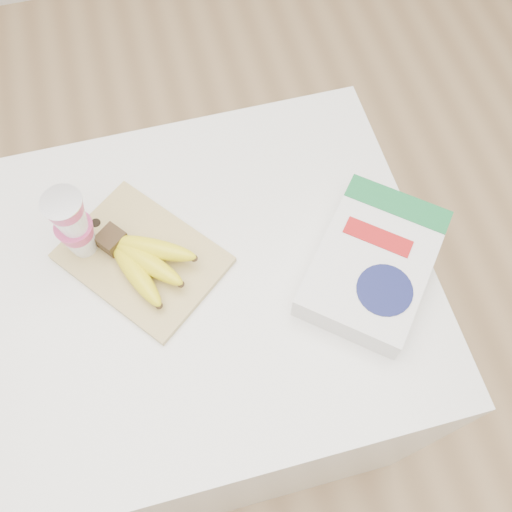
{
  "coord_description": "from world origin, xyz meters",
  "views": [
    {
      "loc": [
        0.12,
        -0.47,
        1.88
      ],
      "look_at": [
        0.24,
        -0.01,
        0.9
      ],
      "focal_mm": 40.0,
      "sensor_mm": 36.0,
      "label": 1
    }
  ],
  "objects_px": {
    "bananas": "(143,260)",
    "cereal_box": "(373,263)",
    "cutting_board": "(143,258)",
    "table": "(167,355)",
    "yogurt_stack": "(73,224)"
  },
  "relations": [
    {
      "from": "bananas",
      "to": "cereal_box",
      "type": "height_order",
      "value": "bananas"
    },
    {
      "from": "cutting_board",
      "to": "table",
      "type": "bearing_deg",
      "value": -151.19
    },
    {
      "from": "bananas",
      "to": "cutting_board",
      "type": "bearing_deg",
      "value": 97.89
    },
    {
      "from": "bananas",
      "to": "yogurt_stack",
      "type": "xyz_separation_m",
      "value": [
        -0.11,
        0.07,
        0.07
      ]
    },
    {
      "from": "cutting_board",
      "to": "yogurt_stack",
      "type": "bearing_deg",
      "value": 116.81
    },
    {
      "from": "bananas",
      "to": "cereal_box",
      "type": "bearing_deg",
      "value": -15.1
    },
    {
      "from": "table",
      "to": "yogurt_stack",
      "type": "distance_m",
      "value": 0.56
    },
    {
      "from": "bananas",
      "to": "yogurt_stack",
      "type": "distance_m",
      "value": 0.14
    },
    {
      "from": "yogurt_stack",
      "to": "cereal_box",
      "type": "bearing_deg",
      "value": -18.99
    },
    {
      "from": "bananas",
      "to": "cereal_box",
      "type": "relative_size",
      "value": 0.55
    },
    {
      "from": "table",
      "to": "bananas",
      "type": "relative_size",
      "value": 5.72
    },
    {
      "from": "cutting_board",
      "to": "bananas",
      "type": "relative_size",
      "value": 1.48
    },
    {
      "from": "bananas",
      "to": "cereal_box",
      "type": "distance_m",
      "value": 0.44
    },
    {
      "from": "table",
      "to": "yogurt_stack",
      "type": "xyz_separation_m",
      "value": [
        -0.08,
        0.11,
        0.54
      ]
    },
    {
      "from": "cutting_board",
      "to": "yogurt_stack",
      "type": "xyz_separation_m",
      "value": [
        -0.1,
        0.05,
        0.1
      ]
    }
  ]
}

